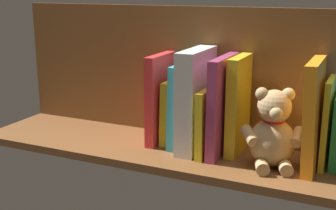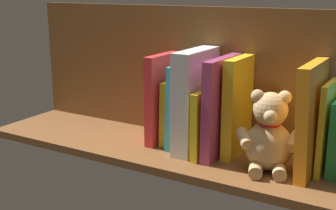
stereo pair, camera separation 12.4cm
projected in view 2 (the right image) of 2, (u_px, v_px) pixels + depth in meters
ground_plane at (168, 150)px, 127.18cm from camera, size 110.87×29.78×2.20cm
shelf_back_panel at (190, 72)px, 132.48cm from camera, size 110.87×1.50×38.29cm
book_2 at (326, 127)px, 107.64cm from camera, size 1.40×13.48×22.12cm
book_3 at (312, 119)px, 106.26cm from camera, size 3.87×18.93×26.88cm
teddy_bear at (269, 136)px, 108.56cm from camera, size 15.41×15.25×20.08cm
book_4 at (238, 107)px, 117.90cm from camera, size 2.93×14.36×26.19cm
book_5 at (221, 107)px, 117.81cm from camera, size 2.83×18.90×26.22cm
book_6 at (210, 121)px, 120.37cm from camera, size 2.16×19.11×17.92cm
dictionary_thick_white at (196, 101)px, 121.46cm from camera, size 5.11×18.54×27.63cm
book_7 at (183, 105)px, 125.68cm from camera, size 3.22×15.50×23.36cm
book_8 at (175, 111)px, 128.92cm from camera, size 2.90×13.23×18.31cm
book_9 at (163, 98)px, 128.80cm from camera, size 2.71×15.38×25.36cm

